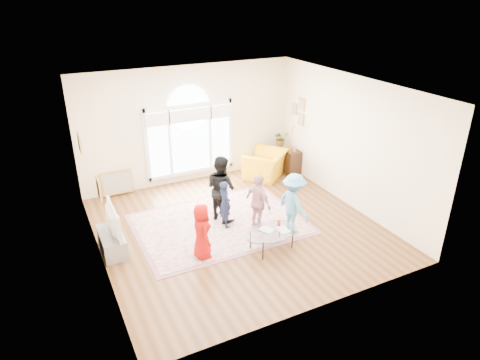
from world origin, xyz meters
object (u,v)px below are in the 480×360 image
area_rug (220,224)px  armchair (266,165)px  television (109,220)px  tv_console (112,242)px  coffee_table (272,232)px

area_rug → armchair: bearing=39.5°
television → armchair: size_ratio=0.90×
tv_console → coffee_table: coffee_table is taller
armchair → coffee_table: bearing=22.3°
area_rug → television: size_ratio=3.39×
tv_console → television: (0.01, 0.00, 0.52)m
tv_console → television: 0.52m
television → area_rug: bearing=0.5°
armchair → tv_console: bearing=-18.2°
television → armchair: (4.71, 1.90, -0.34)m
area_rug → coffee_table: 1.56m
television → coffee_table: (2.99, -1.39, -0.32)m
area_rug → coffee_table: size_ratio=2.77×
area_rug → tv_console: tv_console is taller
coffee_table → armchair: armchair is taller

